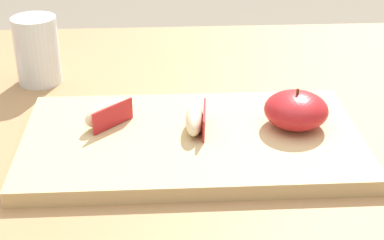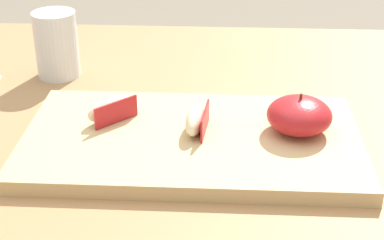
{
  "view_description": "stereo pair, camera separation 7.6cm",
  "coord_description": "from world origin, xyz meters",
  "views": [
    {
      "loc": [
        -0.02,
        -0.75,
        1.12
      ],
      "look_at": [
        0.02,
        -0.07,
        0.77
      ],
      "focal_mm": 57.2,
      "sensor_mm": 36.0,
      "label": 1
    },
    {
      "loc": [
        0.06,
        -0.75,
        1.12
      ],
      "look_at": [
        0.02,
        -0.07,
        0.77
      ],
      "focal_mm": 57.2,
      "sensor_mm": 36.0,
      "label": 2
    }
  ],
  "objects": [
    {
      "name": "apple_wedge_right",
      "position": [
        -0.09,
        -0.04,
        0.76
      ],
      "size": [
        0.07,
        0.07,
        0.03
      ],
      "color": "beige",
      "rests_on": "cutting_board"
    },
    {
      "name": "cutting_board",
      "position": [
        0.02,
        -0.07,
        0.74
      ],
      "size": [
        0.43,
        0.24,
        0.02
      ],
      "color": "tan",
      "rests_on": "dining_table"
    },
    {
      "name": "apple_wedge_back",
      "position": [
        0.02,
        -0.06,
        0.76
      ],
      "size": [
        0.03,
        0.07,
        0.03
      ],
      "color": "beige",
      "rests_on": "cutting_board"
    },
    {
      "name": "dining_table",
      "position": [
        0.0,
        0.0,
        0.63
      ],
      "size": [
        1.29,
        0.81,
        0.73
      ],
      "color": "#9E754C",
      "rests_on": "ground_plane"
    },
    {
      "name": "drinking_glass_water",
      "position": [
        -0.21,
        0.15,
        0.78
      ],
      "size": [
        0.07,
        0.07,
        0.1
      ],
      "color": "silver",
      "rests_on": "dining_table"
    },
    {
      "name": "apple_half_skin_up",
      "position": [
        0.15,
        -0.06,
        0.77
      ],
      "size": [
        0.08,
        0.08,
        0.05
      ],
      "color": "#B21E23",
      "rests_on": "cutting_board"
    }
  ]
}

